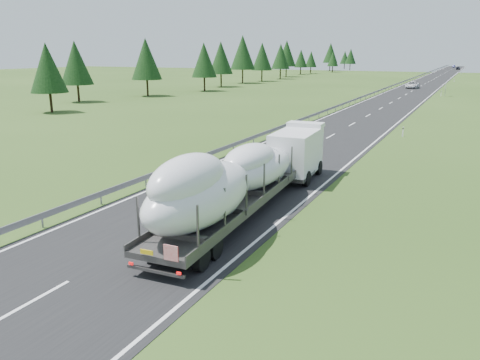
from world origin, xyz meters
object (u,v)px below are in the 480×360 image
at_px(boat_truck, 244,174).
at_px(distant_van, 412,85).
at_px(distant_car_blue, 454,66).
at_px(highway_sign, 446,87).
at_px(distant_car_dark, 458,68).

relative_size(boat_truck, distant_van, 3.42).
bearing_deg(boat_truck, distant_car_blue, 90.62).
height_order(highway_sign, distant_van, highway_sign).
relative_size(distant_van, distant_car_blue, 1.29).
bearing_deg(highway_sign, distant_car_blue, 92.31).
xyz_separation_m(highway_sign, distant_car_dark, (-4.17, 156.74, -1.04)).
height_order(boat_truck, distant_car_dark, boat_truck).
distance_m(distant_van, distant_car_blue, 170.79).
relative_size(highway_sign, distant_car_dark, 0.58).
relative_size(highway_sign, boat_truck, 0.14).
bearing_deg(distant_car_dark, highway_sign, -91.23).
bearing_deg(distant_car_blue, distant_car_dark, -85.82).
xyz_separation_m(boat_truck, distant_car_blue, (-2.91, 267.48, -1.47)).
distance_m(boat_truck, distant_car_dark, 234.66).
relative_size(highway_sign, distant_van, 0.47).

